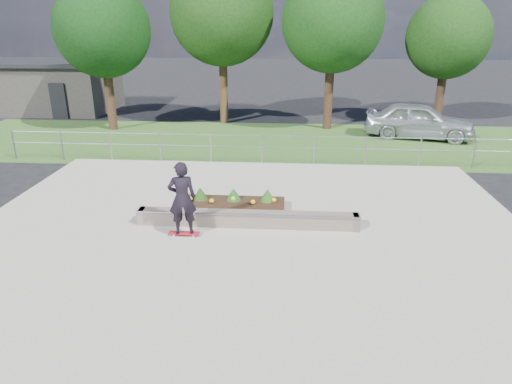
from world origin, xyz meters
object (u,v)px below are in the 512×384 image
grind_ledge (247,219)px  skateboarder (182,198)px  parked_car (419,120)px  planter_bed (233,204)px

grind_ledge → skateboarder: skateboarder is taller
parked_car → grind_ledge: bearing=159.8°
planter_bed → skateboarder: skateboarder is taller
skateboarder → parked_car: skateboarder is taller
grind_ledge → parked_car: bearing=55.9°
planter_bed → skateboarder: (-1.06, -1.77, 0.85)m
skateboarder → parked_car: 14.37m
grind_ledge → skateboarder: size_ratio=3.00×
planter_bed → parked_car: bearing=51.1°
grind_ledge → planter_bed: (-0.51, 1.06, -0.02)m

